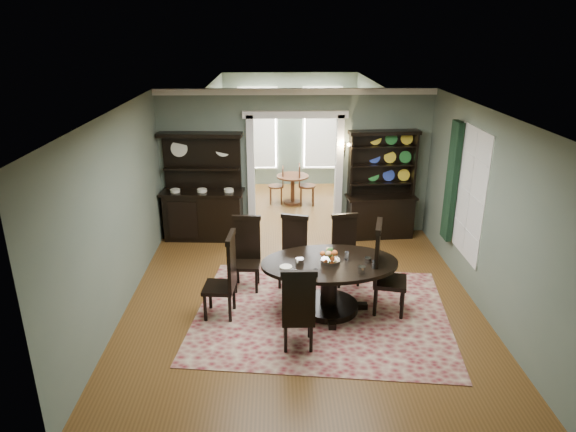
% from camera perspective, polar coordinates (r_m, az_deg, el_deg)
% --- Properties ---
extents(room, '(5.51, 6.01, 3.01)m').
position_cam_1_polar(room, '(7.65, 1.63, 0.83)').
color(room, brown).
rests_on(room, ground).
extents(parlor, '(3.51, 3.50, 3.01)m').
position_cam_1_polar(parlor, '(12.96, 0.35, 8.76)').
color(parlor, brown).
rests_on(parlor, ground).
extents(doorway_trim, '(2.08, 0.25, 2.57)m').
position_cam_1_polar(doorway_trim, '(10.47, 0.79, 6.49)').
color(doorway_trim, silver).
rests_on(doorway_trim, floor).
extents(right_window, '(0.15, 1.47, 2.12)m').
position_cam_1_polar(right_window, '(9.02, 18.69, 2.97)').
color(right_window, white).
rests_on(right_window, wall_right).
extents(wall_sconce, '(0.27, 0.21, 0.21)m').
position_cam_1_polar(wall_sconce, '(10.34, 6.14, 7.74)').
color(wall_sconce, '#CA7A35').
rests_on(wall_sconce, back_wall_right).
extents(rug, '(4.13, 3.46, 0.01)m').
position_cam_1_polar(rug, '(8.00, 3.73, -10.76)').
color(rug, maroon).
rests_on(rug, floor).
extents(dining_table, '(2.15, 2.03, 0.82)m').
position_cam_1_polar(dining_table, '(7.85, 4.61, -6.73)').
color(dining_table, black).
rests_on(dining_table, rug).
extents(centerpiece, '(1.44, 0.92, 0.24)m').
position_cam_1_polar(centerpiece, '(7.69, 4.74, -4.71)').
color(centerpiece, silver).
rests_on(centerpiece, dining_table).
extents(chair_far_left, '(0.48, 0.45, 1.24)m').
position_cam_1_polar(chair_far_left, '(8.52, -4.59, -3.84)').
color(chair_far_left, black).
rests_on(chair_far_left, rug).
extents(chair_far_mid, '(0.55, 0.53, 1.21)m').
position_cam_1_polar(chair_far_mid, '(8.59, 0.60, -3.64)').
color(chair_far_mid, black).
rests_on(chair_far_mid, rug).
extents(chair_far_right, '(0.51, 0.49, 1.20)m').
position_cam_1_polar(chair_far_right, '(8.73, 6.36, -3.43)').
color(chair_far_right, black).
rests_on(chair_far_right, rug).
extents(chair_end_left, '(0.51, 0.53, 1.33)m').
position_cam_1_polar(chair_end_left, '(7.66, -6.91, -6.42)').
color(chair_end_left, black).
rests_on(chair_end_left, rug).
extents(chair_end_right, '(0.61, 0.63, 1.43)m').
position_cam_1_polar(chair_end_right, '(7.86, 10.51, -5.50)').
color(chair_end_right, black).
rests_on(chair_end_right, rug).
extents(chair_near, '(0.47, 0.43, 1.23)m').
position_cam_1_polar(chair_near, '(6.87, 1.17, -10.17)').
color(chair_near, black).
rests_on(chair_near, rug).
extents(sideboard, '(1.68, 0.67, 2.18)m').
position_cam_1_polar(sideboard, '(10.57, -9.38, 1.49)').
color(sideboard, black).
rests_on(sideboard, floor).
extents(welsh_dresser, '(1.45, 0.63, 2.20)m').
position_cam_1_polar(welsh_dresser, '(10.68, 10.25, 1.87)').
color(welsh_dresser, black).
rests_on(welsh_dresser, floor).
extents(parlor_table, '(0.78, 0.78, 0.72)m').
position_cam_1_polar(parlor_table, '(12.55, 0.51, 3.43)').
color(parlor_table, '#572F18').
rests_on(parlor_table, parlor_floor).
extents(parlor_chair_left, '(0.38, 0.38, 0.91)m').
position_cam_1_polar(parlor_chair_left, '(12.60, -1.05, 3.57)').
color(parlor_chair_left, '#572F18').
rests_on(parlor_chair_left, parlor_floor).
extents(parlor_chair_right, '(0.42, 0.42, 1.00)m').
position_cam_1_polar(parlor_chair_right, '(12.48, 1.81, 3.63)').
color(parlor_chair_right, '#572F18').
rests_on(parlor_chair_right, parlor_floor).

